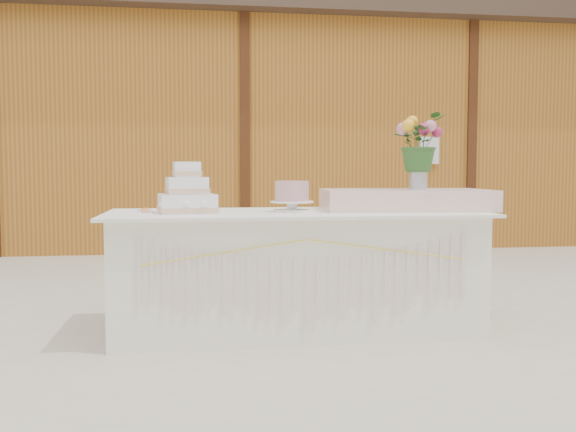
% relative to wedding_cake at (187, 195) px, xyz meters
% --- Properties ---
extents(ground, '(80.00, 80.00, 0.00)m').
position_rel_wedding_cake_xyz_m(ground, '(0.69, 0.02, -0.88)').
color(ground, beige).
rests_on(ground, ground).
extents(barn, '(12.60, 4.60, 3.30)m').
position_rel_wedding_cake_xyz_m(barn, '(0.68, 6.01, 0.80)').
color(barn, '#AA6923').
rests_on(barn, ground).
extents(cake_table, '(2.40, 1.00, 0.77)m').
position_rel_wedding_cake_xyz_m(cake_table, '(0.69, 0.01, -0.49)').
color(cake_table, white).
rests_on(cake_table, ground).
extents(wedding_cake, '(0.39, 0.39, 0.32)m').
position_rel_wedding_cake_xyz_m(wedding_cake, '(0.00, 0.00, 0.00)').
color(wedding_cake, white).
rests_on(wedding_cake, cake_table).
extents(pink_cake_stand, '(0.27, 0.27, 0.20)m').
position_rel_wedding_cake_xyz_m(pink_cake_stand, '(0.66, -0.02, 0.00)').
color(pink_cake_stand, white).
rests_on(pink_cake_stand, cake_table).
extents(satin_runner, '(1.14, 0.73, 0.14)m').
position_rel_wedding_cake_xyz_m(satin_runner, '(1.45, 0.08, -0.04)').
color(satin_runner, '#FFD2CD').
rests_on(satin_runner, cake_table).
extents(flower_vase, '(0.12, 0.12, 0.17)m').
position_rel_wedding_cake_xyz_m(flower_vase, '(1.53, 0.06, 0.11)').
color(flower_vase, silver).
rests_on(flower_vase, satin_runner).
extents(bouquet, '(0.46, 0.46, 0.39)m').
position_rel_wedding_cake_xyz_m(bouquet, '(1.53, 0.06, 0.39)').
color(bouquet, '#2B5923').
rests_on(bouquet, flower_vase).
extents(loose_flowers, '(0.20, 0.38, 0.02)m').
position_rel_wedding_cake_xyz_m(loose_flowers, '(-0.27, 0.16, -0.10)').
color(loose_flowers, pink).
rests_on(loose_flowers, cake_table).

